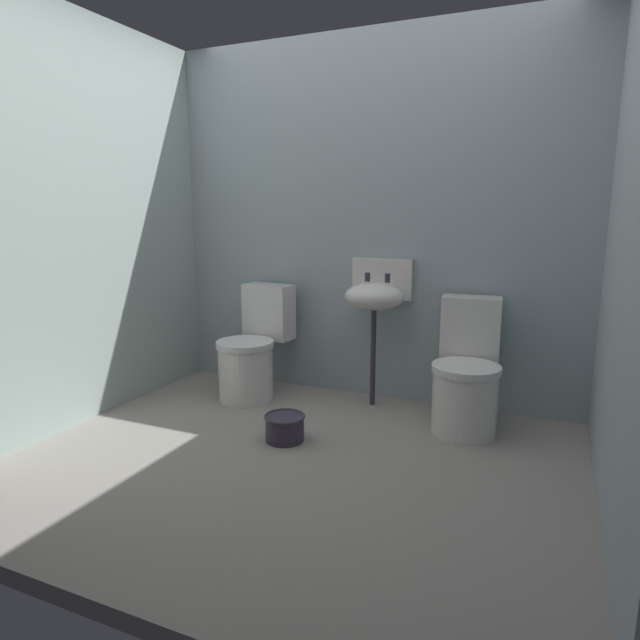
% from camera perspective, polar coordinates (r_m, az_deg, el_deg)
% --- Properties ---
extents(ground_plane, '(3.32, 2.61, 0.08)m').
position_cam_1_polar(ground_plane, '(3.08, -2.13, -14.57)').
color(ground_plane, gray).
extents(wall_back, '(3.32, 0.10, 2.47)m').
position_cam_1_polar(wall_back, '(3.85, 5.34, 10.24)').
color(wall_back, '#95A5AB').
rests_on(wall_back, ground).
extents(wall_left, '(0.10, 2.41, 2.47)m').
position_cam_1_polar(wall_left, '(3.76, -23.06, 9.38)').
color(wall_left, '#99ACA6').
rests_on(wall_left, ground).
extents(wall_right, '(0.10, 2.41, 2.47)m').
position_cam_1_polar(wall_right, '(2.61, 30.47, 8.26)').
color(wall_right, '#95A3A8').
rests_on(wall_right, ground).
extents(toilet_left, '(0.43, 0.62, 0.78)m').
position_cam_1_polar(toilet_left, '(3.91, -7.04, -3.33)').
color(toilet_left, silver).
rests_on(toilet_left, ground).
extents(toilet_right, '(0.44, 0.62, 0.78)m').
position_cam_1_polar(toilet_right, '(3.43, 15.05, -5.77)').
color(toilet_right, white).
rests_on(toilet_right, ground).
extents(sink, '(0.42, 0.35, 0.99)m').
position_cam_1_polar(sink, '(3.65, 5.82, 2.58)').
color(sink, '#382E40').
rests_on(sink, ground).
extents(bucket, '(0.24, 0.24, 0.15)m').
position_cam_1_polar(bucket, '(3.22, -3.71, -11.08)').
color(bucket, '#382E40').
rests_on(bucket, ground).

